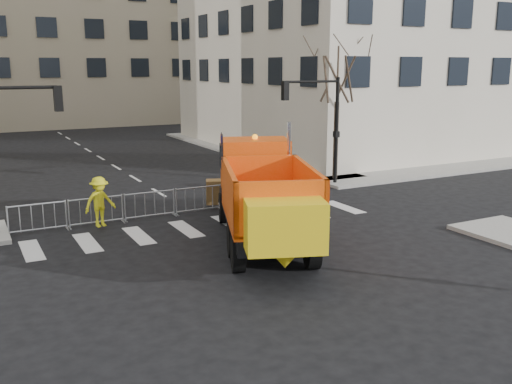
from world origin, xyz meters
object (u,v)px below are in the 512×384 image
cop_c (250,187)px  cop_b (256,188)px  plow_truck (264,193)px  cop_a (258,187)px  newspaper_box (263,176)px  worker (100,202)px

cop_c → cop_b: bearing=116.5°
plow_truck → cop_a: size_ratio=5.76×
cop_c → newspaper_box: size_ratio=1.79×
cop_a → worker: worker is taller
cop_a → newspaper_box: cop_a is taller
plow_truck → cop_b: plow_truck is taller
plow_truck → newspaper_box: size_ratio=9.65×
cop_b → newspaper_box: size_ratio=1.67×
cop_b → newspaper_box: (2.05, 3.13, -0.22)m
worker → newspaper_box: (8.58, 3.33, -0.38)m
cop_a → cop_c: bearing=-11.1°
cop_b → plow_truck: bearing=62.6°
cop_a → cop_b: cop_a is taller
cop_a → worker: (-6.63, -0.20, 0.16)m
cop_b → cop_c: (-0.25, 0.00, 0.06)m
plow_truck → cop_c: plow_truck is taller
plow_truck → worker: 6.24m
plow_truck → cop_c: size_ratio=5.39×
worker → cop_b: bearing=-14.2°
plow_truck → worker: size_ratio=5.71×
cop_c → newspaper_box: bearing=170.2°
cop_a → cop_b: bearing=-11.1°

